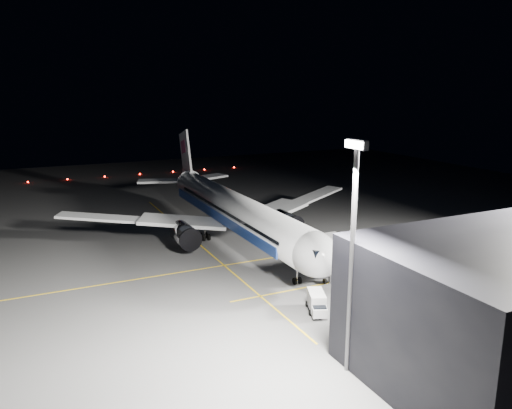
{
  "coord_description": "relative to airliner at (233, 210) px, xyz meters",
  "views": [
    {
      "loc": [
        73.05,
        -30.62,
        24.73
      ],
      "look_at": [
        0.45,
        3.56,
        6.0
      ],
      "focal_mm": 35.0,
      "sensor_mm": 36.0,
      "label": 1
    }
  ],
  "objects": [
    {
      "name": "safety_cone_c",
      "position": [
        -4.58,
        8.75,
        -4.84
      ],
      "size": [
        0.43,
        0.43,
        0.64
      ],
      "primitive_type": "cone",
      "color": "#F2530A",
      "rests_on": "ground"
    },
    {
      "name": "ground",
      "position": [
        1.08,
        0.0,
        -5.16
      ],
      "size": [
        200.0,
        200.0,
        0.0
      ],
      "primitive_type": "plane",
      "color": "#4C4C4F",
      "rests_on": "ground"
    },
    {
      "name": "safety_cone_a",
      "position": [
        -6.92,
        9.92,
        -4.86
      ],
      "size": [
        0.4,
        0.4,
        0.6
      ],
      "primitive_type": "cone",
      "color": "#F2530A",
      "rests_on": "ground"
    },
    {
      "name": "guide_line_main",
      "position": [
        11.08,
        0.0,
        -5.16
      ],
      "size": [
        0.25,
        80.0,
        0.01
      ],
      "primitive_type": "cube",
      "color": "gold",
      "rests_on": "ground"
    },
    {
      "name": "jet_bridge",
      "position": [
        23.08,
        18.06,
        -0.58
      ],
      "size": [
        3.6,
        34.4,
        6.3
      ],
      "color": "#B2B2B7",
      "rests_on": "ground"
    },
    {
      "name": "baggage_tug",
      "position": [
        -9.06,
        8.43,
        -4.28
      ],
      "size": [
        3.24,
        2.97,
        1.91
      ],
      "rotation": [
        0.0,
        0.0,
        0.41
      ],
      "color": "black",
      "rests_on": "ground"
    },
    {
      "name": "service_truck",
      "position": [
        29.81,
        -2.16,
        -3.96
      ],
      "size": [
        4.73,
        3.27,
        2.26
      ],
      "rotation": [
        0.0,
        0.0,
        -0.38
      ],
      "color": "silver",
      "rests_on": "ground"
    },
    {
      "name": "safety_cone_b",
      "position": [
        3.3,
        14.0,
        -4.83
      ],
      "size": [
        0.45,
        0.45,
        0.67
      ],
      "primitive_type": "cone",
      "color": "#F2530A",
      "rests_on": "ground"
    },
    {
      "name": "airliner",
      "position": [
        0.0,
        0.0,
        0.0
      ],
      "size": [
        61.48,
        54.22,
        16.64
      ],
      "color": "silver",
      "rests_on": "ground"
    },
    {
      "name": "guide_line_side",
      "position": [
        23.08,
        10.0,
        -5.16
      ],
      "size": [
        0.25,
        40.0,
        0.01
      ],
      "primitive_type": "cube",
      "color": "gold",
      "rests_on": "ground"
    },
    {
      "name": "floodlight_mast_south",
      "position": [
        41.08,
        -6.01,
        7.21
      ],
      "size": [
        2.4,
        0.67,
        20.7
      ],
      "color": "#59595E",
      "rests_on": "ground"
    },
    {
      "name": "guide_line_cross",
      "position": [
        1.08,
        -6.0,
        -5.16
      ],
      "size": [
        70.0,
        0.25,
        0.01
      ],
      "primitive_type": "cube",
      "color": "gold",
      "rests_on": "ground"
    },
    {
      "name": "taxiway_lights",
      "position": [
        -70.92,
        0.0,
        -4.94
      ],
      "size": [
        0.44,
        60.44,
        0.44
      ],
      "color": "#FF140A",
      "rests_on": "ground"
    }
  ]
}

